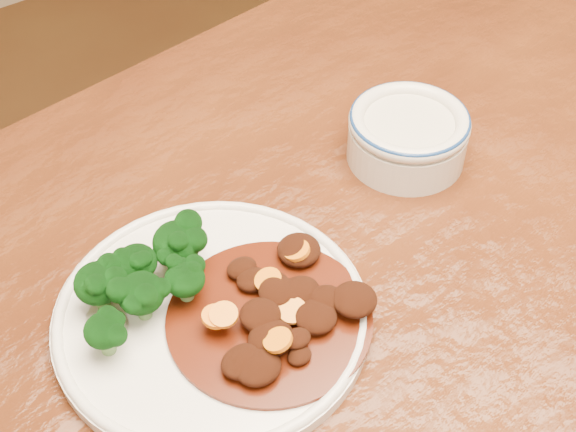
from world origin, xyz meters
TOP-DOWN VIEW (x-y plane):
  - dining_table at (0.00, 0.00)m, footprint 1.60×1.07m
  - dinner_plate at (-0.25, 0.04)m, footprint 0.29×0.29m
  - broccoli_florets at (-0.29, 0.09)m, footprint 0.14×0.09m
  - mince_stew at (-0.20, -0.01)m, footprint 0.19×0.19m
  - dip_bowl at (0.05, 0.10)m, footprint 0.13×0.13m

SIDE VIEW (x-z plane):
  - dining_table at x=0.00m, z-range 0.30..1.05m
  - dinner_plate at x=-0.25m, z-range 0.75..0.77m
  - mince_stew at x=-0.20m, z-range 0.76..0.79m
  - dip_bowl at x=0.05m, z-range 0.75..0.81m
  - broccoli_florets at x=-0.29m, z-range 0.77..0.82m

